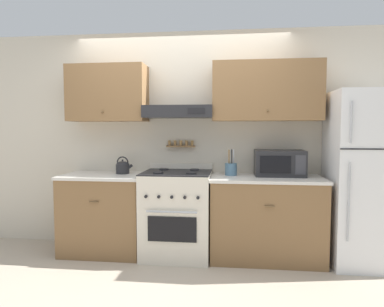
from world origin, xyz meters
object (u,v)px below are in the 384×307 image
Objects in this scene: stove_range at (177,213)px; refrigerator at (366,178)px; utensil_crock at (231,169)px; tea_kettle at (123,167)px; microwave at (279,163)px.

refrigerator is (1.98, -0.01, 0.43)m from stove_range.
refrigerator is 6.23× the size of utensil_crock.
utensil_crock is at bearing 0.00° from tea_kettle.
stove_range is at bearing 179.75° from refrigerator.
refrigerator is at bearing -0.25° from stove_range.
tea_kettle reaches higher than stove_range.
refrigerator is at bearing -2.51° from tea_kettle.
utensil_crock is at bearing 10.19° from stove_range.
refrigerator reaches higher than tea_kettle.
stove_range is 3.48× the size of utensil_crock.
refrigerator reaches higher than utensil_crock.
utensil_crock reaches higher than tea_kettle.
utensil_crock is (1.24, 0.00, -0.00)m from tea_kettle.
tea_kettle is 1.77m from microwave.
refrigerator reaches higher than microwave.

